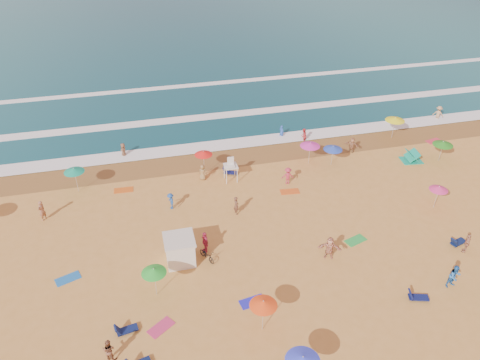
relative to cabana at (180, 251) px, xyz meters
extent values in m
plane|color=gold|center=(6.82, 1.29, -1.00)|extent=(220.00, 220.00, 0.00)
cube|color=#0C4756|center=(6.82, 85.29, -1.00)|extent=(220.00, 140.00, 0.18)
plane|color=olive|center=(6.82, 13.79, -0.99)|extent=(220.00, 220.00, 0.00)
cube|color=white|center=(6.82, 16.29, -0.90)|extent=(200.00, 2.20, 0.05)
cube|color=white|center=(6.82, 23.29, -0.90)|extent=(200.00, 1.60, 0.05)
cube|color=white|center=(6.82, 33.29, -0.90)|extent=(200.00, 1.20, 0.05)
cube|color=silver|center=(0.00, 0.00, 0.00)|extent=(2.00, 2.00, 2.00)
cube|color=silver|center=(0.00, 0.00, 1.06)|extent=(2.20, 2.20, 0.12)
imported|color=black|center=(1.90, -0.30, -0.57)|extent=(1.27, 1.72, 0.86)
cone|color=#139C77|center=(-7.73, 11.11, 1.26)|extent=(1.78, 1.78, 0.35)
cone|color=blue|center=(16.09, 10.08, 0.89)|extent=(1.82, 1.82, 0.35)
cone|color=#3545F1|center=(5.14, -11.50, 1.31)|extent=(1.93, 1.93, 0.35)
cone|color=green|center=(-2.01, -2.88, 1.19)|extent=(1.66, 1.66, 0.35)
cone|color=#E132B0|center=(14.04, 10.86, 1.11)|extent=(1.92, 1.92, 0.35)
cone|color=#2C9021|center=(26.74, 8.23, 1.00)|extent=(1.93, 1.93, 0.35)
cone|color=#EA3482|center=(21.85, 1.48, 1.01)|extent=(1.55, 1.55, 0.35)
cone|color=#FF4B15|center=(4.15, -7.34, 1.35)|extent=(1.72, 1.72, 0.35)
cone|color=#FFF81A|center=(24.66, 13.79, 1.20)|extent=(2.03, 2.03, 0.35)
cone|color=red|center=(3.73, 11.26, 1.33)|extent=(1.65, 1.65, 0.35)
cube|color=#0F1B4E|center=(-4.07, -5.56, -0.83)|extent=(1.38, 0.79, 0.34)
cube|color=#0F1D4B|center=(20.99, -3.15, -0.83)|extent=(1.41, 0.91, 0.34)
cube|color=#101853|center=(14.98, -7.43, -0.83)|extent=(1.41, 0.91, 0.34)
cube|color=#101550|center=(6.17, 10.74, -0.83)|extent=(1.41, 1.06, 0.34)
cube|color=blue|center=(-7.98, 0.05, -0.98)|extent=(1.89, 1.39, 0.03)
cube|color=#DC5C18|center=(-3.81, 10.35, -0.98)|extent=(1.74, 0.93, 0.03)
cube|color=#CB2F65|center=(-2.02, -5.73, -0.98)|extent=(1.89, 1.67, 0.03)
cube|color=#E15A1C|center=(10.67, 6.60, -0.98)|extent=(1.78, 1.04, 0.03)
cube|color=#2422D8|center=(4.11, -5.05, -0.98)|extent=(1.81, 1.12, 0.03)
cube|color=green|center=(13.51, -0.92, -0.98)|extent=(1.88, 1.34, 0.03)
cube|color=#D63248|center=(28.62, 11.99, -0.98)|extent=(1.85, 1.21, 0.03)
imported|color=tan|center=(20.94, -4.01, -0.18)|extent=(0.97, 0.96, 1.65)
imported|color=tan|center=(32.02, 16.63, -0.32)|extent=(1.35, 1.33, 1.86)
imported|color=#B57A53|center=(19.08, 11.98, -0.21)|extent=(1.41, 1.31, 1.58)
imported|color=brown|center=(-3.55, 16.57, -0.43)|extent=(0.65, 0.88, 1.65)
imported|color=blue|center=(17.87, -6.90, -0.09)|extent=(0.95, 0.77, 1.82)
imported|color=brown|center=(5.27, 4.64, -0.17)|extent=(0.52, 0.68, 1.67)
imported|color=tan|center=(10.71, -2.19, -0.07)|extent=(1.79, 1.20, 1.85)
imported|color=#9D6348|center=(-10.32, 7.56, -0.09)|extent=(0.74, 0.79, 1.82)
imported|color=#9B7947|center=(3.45, 10.44, -0.22)|extent=(0.91, 0.82, 1.56)
imported|color=blue|center=(13.16, 16.84, -0.48)|extent=(0.60, 0.67, 1.55)
imported|color=#DA363F|center=(15.13, 15.36, -0.43)|extent=(0.99, 1.01, 1.64)
imported|color=brown|center=(-5.11, -7.27, -0.22)|extent=(0.93, 0.85, 1.56)
imported|color=#C0304B|center=(10.88, 7.94, -0.17)|extent=(1.15, 0.77, 1.66)
imported|color=#CB325B|center=(1.94, 0.63, -0.10)|extent=(0.66, 1.13, 1.80)
imported|color=#2250A1|center=(0.07, 6.62, -0.25)|extent=(0.70, 1.04, 1.50)
camera|label=1|loc=(-1.75, -25.77, 22.91)|focal=35.00mm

